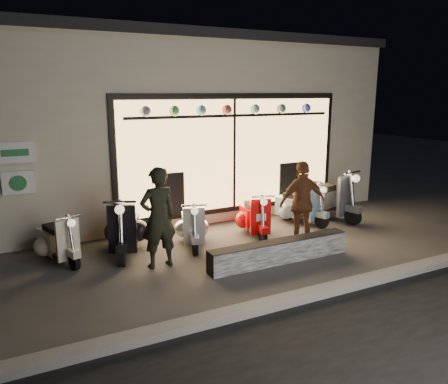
# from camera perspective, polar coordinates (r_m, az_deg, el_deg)

# --- Properties ---
(ground) EXTENTS (40.00, 40.00, 0.00)m
(ground) POSITION_cam_1_polar(r_m,az_deg,el_deg) (8.13, 2.64, -8.01)
(ground) COLOR #383533
(ground) RESTS_ON ground
(kerb) EXTENTS (40.00, 0.25, 0.12)m
(kerb) POSITION_cam_1_polar(r_m,az_deg,el_deg) (6.58, 11.39, -12.96)
(kerb) COLOR slate
(kerb) RESTS_ON ground
(shop_building) EXTENTS (10.20, 6.23, 4.20)m
(shop_building) POSITION_cam_1_polar(r_m,az_deg,el_deg) (12.21, -8.85, 9.03)
(shop_building) COLOR beige
(shop_building) RESTS_ON ground
(graffiti_barrier) EXTENTS (2.68, 0.28, 0.40)m
(graffiti_barrier) POSITION_cam_1_polar(r_m,az_deg,el_deg) (7.71, 7.28, -7.70)
(graffiti_barrier) COLOR black
(graffiti_barrier) RESTS_ON ground
(scooter_silver) EXTENTS (0.65, 1.24, 0.89)m
(scooter_silver) POSITION_cam_1_polar(r_m,az_deg,el_deg) (8.57, -4.18, -4.38)
(scooter_silver) COLOR black
(scooter_silver) RESTS_ON ground
(scooter_red) EXTENTS (0.61, 1.29, 0.92)m
(scooter_red) POSITION_cam_1_polar(r_m,az_deg,el_deg) (9.12, 3.87, -3.23)
(scooter_red) COLOR black
(scooter_red) RESTS_ON ground
(scooter_black) EXTENTS (0.81, 1.50, 1.08)m
(scooter_black) POSITION_cam_1_polar(r_m,az_deg,el_deg) (8.35, -12.73, -4.60)
(scooter_black) COLOR black
(scooter_black) RESTS_ON ground
(scooter_cream) EXTENTS (0.64, 1.23, 0.88)m
(scooter_cream) POSITION_cam_1_polar(r_m,az_deg,el_deg) (8.25, -21.03, -5.95)
(scooter_cream) COLOR black
(scooter_cream) RESTS_ON ground
(scooter_blue) EXTENTS (0.70, 1.30, 0.93)m
(scooter_blue) POSITION_cam_1_polar(r_m,az_deg,el_deg) (10.04, 9.41, -1.83)
(scooter_blue) COLOR black
(scooter_blue) RESTS_ON ground
(scooter_grey) EXTENTS (0.78, 1.61, 1.14)m
(scooter_grey) POSITION_cam_1_polar(r_m,az_deg,el_deg) (10.53, 12.78, -0.80)
(scooter_grey) COLOR black
(scooter_grey) RESTS_ON ground
(man) EXTENTS (0.66, 0.46, 1.72)m
(man) POSITION_cam_1_polar(r_m,az_deg,el_deg) (7.35, -8.59, -3.34)
(man) COLOR black
(man) RESTS_ON ground
(woman) EXTENTS (1.00, 0.53, 1.63)m
(woman) POSITION_cam_1_polar(r_m,az_deg,el_deg) (8.53, 10.21, -1.44)
(woman) COLOR brown
(woman) RESTS_ON ground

